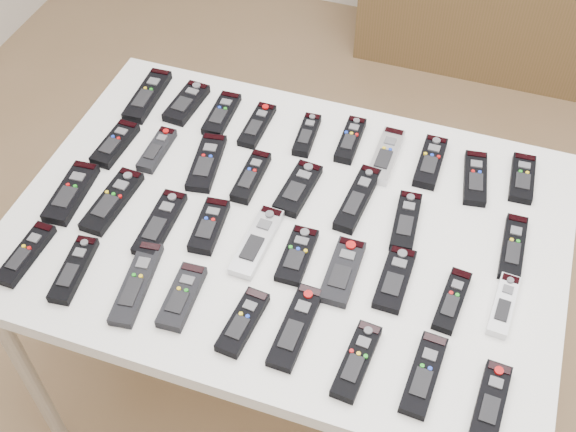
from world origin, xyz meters
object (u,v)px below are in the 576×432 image
(remote_3, at_px, (257,125))
(remote_30, at_px, (137,283))
(remote_17, at_px, (513,247))
(remote_34, at_px, (357,361))
(remote_29, at_px, (74,270))
(remote_22, at_px, (257,242))
(remote_16, at_px, (406,222))
(remote_33, at_px, (296,327))
(remote_5, at_px, (350,140))
(remote_21, at_px, (209,226))
(remote_15, at_px, (358,199))
(remote_24, at_px, (343,271))
(remote_35, at_px, (424,375))
(remote_26, at_px, (452,300))
(remote_27, at_px, (504,305))
(remote_13, at_px, (251,177))
(remote_14, at_px, (298,188))
(remote_18, at_px, (71,193))
(remote_11, at_px, (157,150))
(remote_36, at_px, (491,402))
(remote_23, at_px, (297,255))
(table, at_px, (288,238))
(remote_0, at_px, (148,96))
(remote_19, at_px, (112,201))
(remote_4, at_px, (307,135))
(remote_10, at_px, (115,144))
(remote_1, at_px, (186,103))
(remote_7, at_px, (430,162))
(remote_28, at_px, (26,254))
(remote_20, at_px, (160,223))
(remote_25, at_px, (395,279))
(remote_31, at_px, (182,297))
(remote_6, at_px, (386,156))
(remote_2, at_px, (222,114))
(remote_12, at_px, (207,163))
(remote_32, at_px, (243,322))

(remote_3, bearing_deg, remote_30, -96.14)
(remote_17, xyz_separation_m, remote_34, (-0.25, -0.39, 0.00))
(remote_3, height_order, remote_29, remote_29)
(remote_22, bearing_deg, remote_34, -34.99)
(remote_16, distance_m, remote_33, 0.38)
(remote_5, distance_m, remote_21, 0.44)
(remote_29, bearing_deg, remote_15, 30.26)
(remote_24, xyz_separation_m, remote_35, (0.22, -0.19, -0.00))
(remote_26, height_order, remote_33, same)
(remote_27, bearing_deg, remote_13, 167.79)
(remote_22, xyz_separation_m, remote_33, (0.15, -0.18, 0.00))
(remote_14, xyz_separation_m, remote_18, (-0.50, -0.19, 0.00))
(remote_11, bearing_deg, remote_3, 39.05)
(remote_36, bearing_deg, remote_23, 157.95)
(table, bearing_deg, remote_17, 9.44)
(remote_35, xyz_separation_m, remote_36, (0.13, -0.02, 0.00))
(remote_11, distance_m, remote_16, 0.64)
(remote_0, bearing_deg, remote_16, -18.30)
(remote_14, relative_size, remote_19, 0.84)
(remote_27, bearing_deg, remote_23, -174.78)
(remote_23, relative_size, remote_35, 0.85)
(remote_4, height_order, remote_14, same)
(remote_4, relative_size, remote_27, 0.94)
(remote_0, height_order, remote_10, same)
(remote_35, bearing_deg, remote_21, 161.74)
(table, distance_m, remote_1, 0.49)
(remote_30, bearing_deg, remote_7, 40.11)
(remote_26, xyz_separation_m, remote_29, (-0.78, -0.18, 0.00))
(table, height_order, remote_17, remote_17)
(remote_0, distance_m, remote_28, 0.57)
(remote_0, relative_size, remote_18, 1.10)
(remote_15, relative_size, remote_20, 1.07)
(remote_20, relative_size, remote_35, 1.06)
(remote_1, height_order, remote_22, remote_1)
(remote_17, bearing_deg, remote_3, 162.79)
(remote_25, height_order, remote_29, remote_29)
(remote_0, relative_size, remote_16, 1.21)
(table, bearing_deg, remote_31, -116.78)
(remote_16, height_order, remote_20, remote_16)
(remote_6, relative_size, remote_20, 0.98)
(remote_6, height_order, remote_13, same)
(remote_10, height_order, remote_18, same)
(remote_2, height_order, remote_31, remote_31)
(remote_1, bearing_deg, remote_18, -103.49)
(remote_4, bearing_deg, remote_12, -143.02)
(remote_5, bearing_deg, remote_27, -42.09)
(table, height_order, remote_32, remote_32)
(remote_11, xyz_separation_m, remote_21, (0.22, -0.19, 0.00))
(remote_23, bearing_deg, remote_26, -2.76)
(remote_5, relative_size, remote_15, 0.77)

